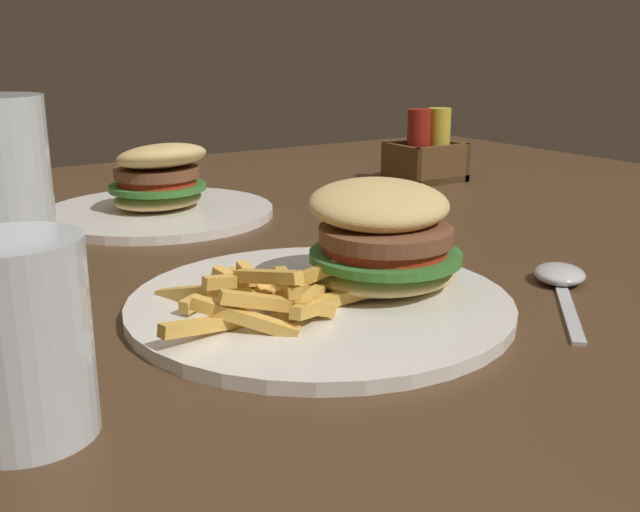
{
  "coord_description": "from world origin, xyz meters",
  "views": [
    {
      "loc": [
        -0.39,
        -0.67,
        0.97
      ],
      "look_at": [
        -0.1,
        -0.21,
        0.81
      ],
      "focal_mm": 42.0,
      "sensor_mm": 36.0,
      "label": 1
    }
  ],
  "objects_px": {
    "juice_glass": "(21,345)",
    "condiment_caddy": "(427,156)",
    "meal_plate_far": "(159,194)",
    "spoon": "(560,277)",
    "meal_plate_near": "(349,271)"
  },
  "relations": [
    {
      "from": "meal_plate_far",
      "to": "juice_glass",
      "type": "bearing_deg",
      "value": -118.92
    },
    {
      "from": "juice_glass",
      "to": "meal_plate_far",
      "type": "relative_size",
      "value": 0.61
    },
    {
      "from": "spoon",
      "to": "meal_plate_far",
      "type": "height_order",
      "value": "meal_plate_far"
    },
    {
      "from": "spoon",
      "to": "meal_plate_far",
      "type": "distance_m",
      "value": 0.47
    },
    {
      "from": "juice_glass",
      "to": "spoon",
      "type": "xyz_separation_m",
      "value": [
        0.44,
        0.02,
        -0.04
      ]
    },
    {
      "from": "juice_glass",
      "to": "condiment_caddy",
      "type": "distance_m",
      "value": 0.81
    },
    {
      "from": "meal_plate_far",
      "to": "condiment_caddy",
      "type": "xyz_separation_m",
      "value": [
        0.42,
        0.01,
        0.01
      ]
    },
    {
      "from": "juice_glass",
      "to": "meal_plate_far",
      "type": "bearing_deg",
      "value": 61.08
    },
    {
      "from": "meal_plate_near",
      "to": "meal_plate_far",
      "type": "distance_m",
      "value": 0.37
    },
    {
      "from": "meal_plate_far",
      "to": "condiment_caddy",
      "type": "bearing_deg",
      "value": 1.32
    },
    {
      "from": "meal_plate_near",
      "to": "condiment_caddy",
      "type": "distance_m",
      "value": 0.56
    },
    {
      "from": "spoon",
      "to": "condiment_caddy",
      "type": "height_order",
      "value": "condiment_caddy"
    },
    {
      "from": "spoon",
      "to": "meal_plate_far",
      "type": "relative_size",
      "value": 0.52
    },
    {
      "from": "condiment_caddy",
      "to": "meal_plate_far",
      "type": "bearing_deg",
      "value": -178.68
    },
    {
      "from": "condiment_caddy",
      "to": "spoon",
      "type": "bearing_deg",
      "value": -117.39
    }
  ]
}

